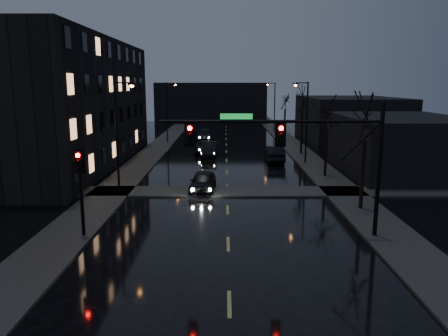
{
  "coord_description": "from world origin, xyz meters",
  "views": [
    {
      "loc": [
        -0.16,
        -12.57,
        7.84
      ],
      "look_at": [
        -0.22,
        11.37,
        3.2
      ],
      "focal_mm": 35.0,
      "sensor_mm": 36.0,
      "label": 1
    }
  ],
  "objects_px": {
    "oncoming_car_b": "(209,149)",
    "oncoming_car_c": "(206,147)",
    "oncoming_car_a": "(203,181)",
    "lead_car": "(274,154)",
    "oncoming_car_d": "(205,135)"
  },
  "relations": [
    {
      "from": "oncoming_car_d",
      "to": "oncoming_car_b",
      "type": "bearing_deg",
      "value": -87.8
    },
    {
      "from": "oncoming_car_c",
      "to": "lead_car",
      "type": "height_order",
      "value": "lead_car"
    },
    {
      "from": "oncoming_car_d",
      "to": "lead_car",
      "type": "height_order",
      "value": "lead_car"
    },
    {
      "from": "oncoming_car_a",
      "to": "oncoming_car_d",
      "type": "distance_m",
      "value": 29.64
    },
    {
      "from": "oncoming_car_b",
      "to": "lead_car",
      "type": "relative_size",
      "value": 0.96
    },
    {
      "from": "oncoming_car_b",
      "to": "oncoming_car_d",
      "type": "height_order",
      "value": "oncoming_car_b"
    },
    {
      "from": "oncoming_car_c",
      "to": "oncoming_car_a",
      "type": "bearing_deg",
      "value": -86.03
    },
    {
      "from": "oncoming_car_b",
      "to": "oncoming_car_c",
      "type": "xyz_separation_m",
      "value": [
        -0.42,
        2.22,
        -0.08
      ]
    },
    {
      "from": "oncoming_car_c",
      "to": "oncoming_car_d",
      "type": "xyz_separation_m",
      "value": [
        -0.64,
        11.47,
        0.05
      ]
    },
    {
      "from": "oncoming_car_a",
      "to": "oncoming_car_c",
      "type": "relative_size",
      "value": 0.86
    },
    {
      "from": "oncoming_car_c",
      "to": "lead_car",
      "type": "xyz_separation_m",
      "value": [
        7.22,
        -5.6,
        0.11
      ]
    },
    {
      "from": "oncoming_car_b",
      "to": "oncoming_car_c",
      "type": "distance_m",
      "value": 2.26
    },
    {
      "from": "oncoming_car_b",
      "to": "oncoming_car_d",
      "type": "bearing_deg",
      "value": 94.6
    },
    {
      "from": "oncoming_car_a",
      "to": "lead_car",
      "type": "bearing_deg",
      "value": 65.99
    },
    {
      "from": "oncoming_car_b",
      "to": "oncoming_car_c",
      "type": "bearing_deg",
      "value": 100.82
    }
  ]
}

